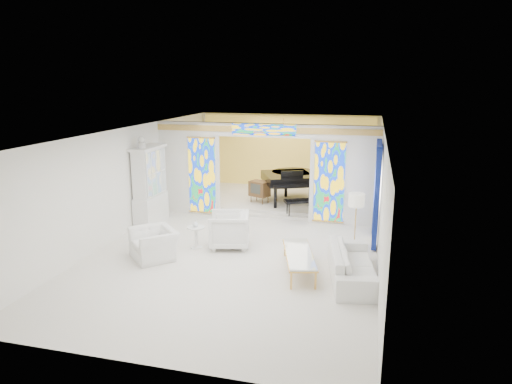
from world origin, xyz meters
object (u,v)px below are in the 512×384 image
(sofa, at_px, (353,264))
(grand_piano, at_px, (291,178))
(china_cabinet, at_px, (150,186))
(coffee_table, at_px, (299,254))
(armchair_left, at_px, (154,244))
(armchair_right, at_px, (229,230))
(tv_console, at_px, (259,189))

(sofa, bearing_deg, grand_piano, 13.30)
(china_cabinet, height_order, coffee_table, china_cabinet)
(armchair_left, distance_m, grand_piano, 6.17)
(armchair_left, xyz_separation_m, armchair_right, (1.56, 1.19, 0.10))
(coffee_table, distance_m, tv_console, 5.49)
(sofa, bearing_deg, china_cabinet, 57.68)
(sofa, height_order, tv_console, tv_console)
(armchair_right, xyz_separation_m, sofa, (3.25, -1.24, -0.11))
(armchair_left, distance_m, tv_console, 5.29)
(armchair_right, relative_size, coffee_table, 0.49)
(sofa, distance_m, coffee_table, 1.22)
(armchair_right, bearing_deg, china_cabinet, -128.51)
(armchair_right, distance_m, sofa, 3.48)
(armchair_left, xyz_separation_m, coffee_table, (3.59, 0.06, 0.05))
(grand_piano, xyz_separation_m, tv_console, (-0.99, -0.55, -0.32))
(china_cabinet, xyz_separation_m, sofa, (6.17, -2.59, -0.82))
(armchair_right, distance_m, grand_piano, 4.56)
(sofa, bearing_deg, armchair_left, 79.88)
(grand_piano, bearing_deg, coffee_table, -102.53)
(armchair_right, bearing_deg, coffee_table, 47.26)
(armchair_right, xyz_separation_m, coffee_table, (2.03, -1.13, -0.06))
(sofa, relative_size, coffee_table, 1.15)
(china_cabinet, height_order, grand_piano, china_cabinet)
(china_cabinet, relative_size, coffee_table, 1.30)
(china_cabinet, distance_m, grand_piano, 4.89)
(sofa, relative_size, grand_piano, 0.72)
(coffee_table, bearing_deg, china_cabinet, 153.44)
(sofa, xyz_separation_m, grand_piano, (-2.40, 5.70, 0.64))
(china_cabinet, height_order, armchair_right, china_cabinet)
(china_cabinet, bearing_deg, tv_console, 42.60)
(armchair_left, xyz_separation_m, sofa, (4.80, -0.05, -0.01))
(armchair_right, height_order, coffee_table, armchair_right)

